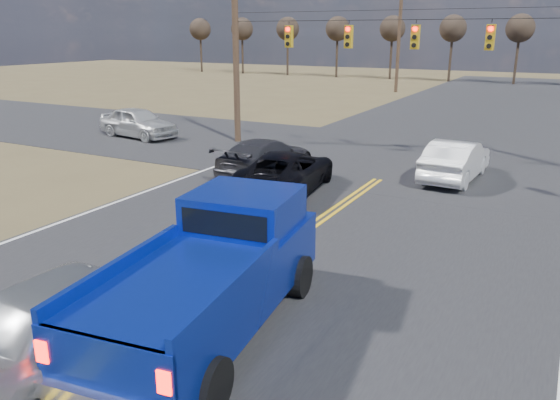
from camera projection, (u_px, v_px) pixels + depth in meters
The scene contains 12 objects.
ground at pixel (116, 365), 9.40m from camera, with size 160.00×160.00×0.00m, color brown.
road_main at pixel (338, 208), 17.81m from camera, with size 14.00×120.00×0.02m, color #28282B.
road_cross at pixel (407, 160), 24.54m from camera, with size 120.00×12.00×0.02m, color #28282B.
signal_gantry at pixel (425, 43), 22.64m from camera, with size 19.60×4.83×10.00m.
utility_poles at pixel (409, 39), 22.16m from camera, with size 19.60×58.32×10.00m.
treeline at pixel (458, 28), 30.40m from camera, with size 87.00×117.80×7.40m.
pickup_truck at pixel (214, 273), 10.31m from camera, with size 3.16×6.54×2.36m.
silver_suv at pixel (83, 308), 9.62m from camera, with size 1.99×4.95×1.69m, color gray.
black_suv at pixel (286, 171), 19.55m from camera, with size 2.44×5.29×1.47m, color black.
white_car_queue at pixel (455, 160), 21.04m from camera, with size 1.64×4.71×1.55m, color white.
dgrey_car_queue at pixel (266, 157), 21.76m from camera, with size 2.04×5.03×1.46m, color #343338.
cross_car_west at pixel (138, 122), 29.55m from camera, with size 4.78×1.92×1.63m, color #BDBDBD.
Camera 1 is at (6.36, -5.82, 5.50)m, focal length 35.00 mm.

